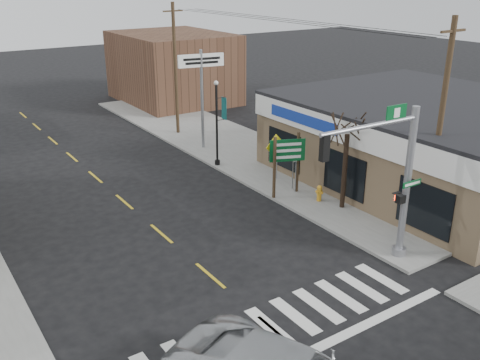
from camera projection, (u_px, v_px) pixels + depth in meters
ground at (278, 333)px, 16.27m from camera, size 140.00×140.00×0.00m
sidewalk_right at (264, 160)px, 30.97m from camera, size 6.00×38.00×0.13m
center_line at (161, 234)px, 22.45m from camera, size 0.12×56.00×0.01m
crosswalk at (270, 326)px, 16.57m from camera, size 11.00×2.20×0.01m
thrift_store at (429, 143)px, 27.70m from camera, size 12.00×14.00×4.00m
bldg_distant_right at (173, 67)px, 44.68m from camera, size 8.00×10.00×5.60m
traffic_signal_pole at (396, 171)px, 18.89m from camera, size 4.72×0.38×5.98m
guide_sign at (287, 157)px, 25.34m from camera, size 1.73×0.14×3.03m
fire_hydrant at (319, 192)px, 25.20m from camera, size 0.25×0.25×0.79m
ped_crossing_sign at (275, 154)px, 25.42m from camera, size 1.18×0.08×3.03m
lamp_post at (218, 117)px, 29.14m from camera, size 0.62×0.48×4.74m
dance_center_sign at (201, 74)px, 31.46m from camera, size 2.80×0.18×5.94m
bare_tree at (348, 121)px, 23.20m from camera, size 2.61×2.61×5.22m
shrub_front at (402, 194)px, 24.97m from camera, size 1.19×1.19×0.89m
shrub_back at (320, 177)px, 27.22m from camera, size 0.96×0.96×0.72m
utility_pole_near at (440, 126)px, 21.10m from camera, size 1.51×0.23×8.66m
utility_pole_far at (175, 68)px, 34.60m from camera, size 1.46×0.22×8.41m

